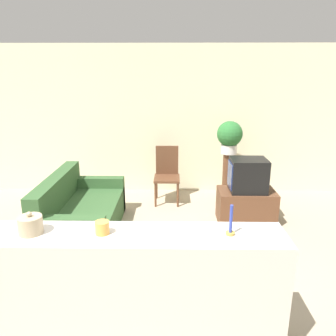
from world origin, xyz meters
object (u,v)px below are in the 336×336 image
couch (80,214)px  potted_plant (230,136)px  wooden_chair (167,172)px  television (248,175)px  decorative_bowl (30,225)px

couch → potted_plant: size_ratio=2.95×
wooden_chair → potted_plant: (1.08, 0.12, 0.63)m
wooden_chair → potted_plant: potted_plant is taller
television → wooden_chair: size_ratio=0.55×
couch → potted_plant: 2.79m
wooden_chair → television: bearing=-34.4°
potted_plant → decorative_bowl: (-2.07, -3.31, -0.07)m
couch → wooden_chair: wooden_chair is taller
couch → television: 2.50m
wooden_chair → potted_plant: 1.25m
couch → potted_plant: (2.29, 1.32, 0.88)m
television → potted_plant: 1.04m
couch → television: (2.42, 0.38, 0.47)m
television → wooden_chair: (-1.21, 0.83, -0.22)m
couch → potted_plant: bearing=30.0°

